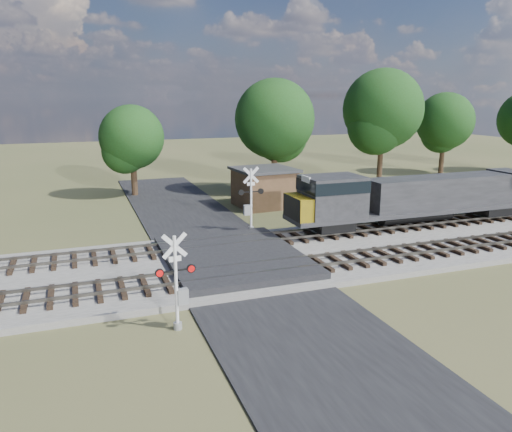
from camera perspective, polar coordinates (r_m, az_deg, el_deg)
name	(u,v)px	position (r m, az deg, el deg)	size (l,w,h in m)	color
ground	(236,267)	(26.54, -2.33, -5.83)	(160.00, 160.00, 0.00)	#404927
ballast_bed	(391,243)	(31.24, 15.17, -3.01)	(140.00, 10.00, 0.30)	gray
road	(236,266)	(26.52, -2.33, -5.75)	(7.00, 60.00, 0.08)	black
crossing_panel	(233,258)	(26.89, -2.66, -4.87)	(7.00, 9.00, 0.62)	#262628
track_near	(306,265)	(25.73, 5.70, -5.55)	(140.00, 2.60, 0.33)	black
track_far	(270,239)	(30.10, 1.61, -2.63)	(140.00, 2.60, 0.33)	black
crossing_signal_near	(178,290)	(19.44, -8.86, -8.34)	(1.56, 0.35, 3.88)	silver
crossing_signal_far	(250,205)	(32.90, -0.72, 1.28)	(1.75, 0.38, 4.33)	silver
equipment_shed	(264,187)	(40.58, 0.93, 3.33)	(4.96, 4.96, 3.14)	#44311D
treeline	(267,122)	(47.67, 1.31, 10.75)	(78.84, 10.83, 11.54)	black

